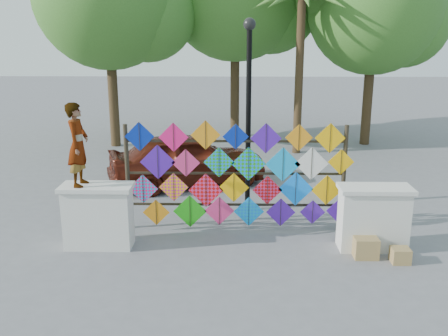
{
  "coord_description": "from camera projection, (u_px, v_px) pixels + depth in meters",
  "views": [
    {
      "loc": [
        -0.04,
        -9.39,
        4.14
      ],
      "look_at": [
        -0.23,
        0.6,
        1.42
      ],
      "focal_mm": 40.0,
      "sensor_mm": 36.0,
      "label": 1
    }
  ],
  "objects": [
    {
      "name": "lamppost",
      "position": [
        249.0,
        98.0,
        11.36
      ],
      "size": [
        0.28,
        0.28,
        4.46
      ],
      "color": "black",
      "rests_on": "ground"
    },
    {
      "name": "parapet_left",
      "position": [
        98.0,
        216.0,
        9.83
      ],
      "size": [
        1.4,
        0.65,
        1.28
      ],
      "color": "silver",
      "rests_on": "ground"
    },
    {
      "name": "vendor_woman",
      "position": [
        78.0,
        145.0,
        9.46
      ],
      "size": [
        0.4,
        0.6,
        1.61
      ],
      "primitive_type": "imported",
      "rotation": [
        0.0,
        0.0,
        1.54
      ],
      "color": "#99999E",
      "rests_on": "parapet_left"
    },
    {
      "name": "tree_east",
      "position": [
        377.0,
        8.0,
        17.93
      ],
      "size": [
        5.4,
        4.8,
        7.42
      ],
      "color": "#43331D",
      "rests_on": "ground"
    },
    {
      "name": "cardboard_box_near",
      "position": [
        365.0,
        247.0,
        9.48
      ],
      "size": [
        0.45,
        0.4,
        0.4
      ],
      "primitive_type": "cube",
      "color": "olive",
      "rests_on": "ground"
    },
    {
      "name": "ground",
      "position": [
        235.0,
        243.0,
        10.14
      ],
      "size": [
        80.0,
        80.0,
        0.0
      ],
      "primitive_type": "plane",
      "color": "slate",
      "rests_on": "ground"
    },
    {
      "name": "kite_rack",
      "position": [
        238.0,
        176.0,
        10.53
      ],
      "size": [
        4.86,
        0.24,
        2.4
      ],
      "color": "black",
      "rests_on": "ground"
    },
    {
      "name": "parapet_right",
      "position": [
        373.0,
        218.0,
        9.73
      ],
      "size": [
        1.4,
        0.65,
        1.28
      ],
      "color": "silver",
      "rests_on": "ground"
    },
    {
      "name": "cardboard_box_far",
      "position": [
        400.0,
        255.0,
        9.26
      ],
      "size": [
        0.34,
        0.31,
        0.28
      ],
      "primitive_type": "cube",
      "color": "olive",
      "rests_on": "ground"
    },
    {
      "name": "sedan",
      "position": [
        187.0,
        159.0,
        13.88
      ],
      "size": [
        4.68,
        3.08,
        1.48
      ],
      "primitive_type": "imported",
      "rotation": [
        0.0,
        0.0,
        1.91
      ],
      "color": "#50190D",
      "rests_on": "ground"
    },
    {
      "name": "palm_tree",
      "position": [
        302.0,
        7.0,
        16.52
      ],
      "size": [
        3.62,
        3.62,
        5.83
      ],
      "color": "#43331D",
      "rests_on": "ground"
    }
  ]
}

